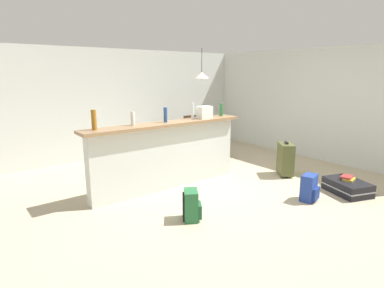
{
  "coord_description": "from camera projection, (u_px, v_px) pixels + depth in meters",
  "views": [
    {
      "loc": [
        -3.64,
        -3.99,
        1.97
      ],
      "look_at": [
        -0.16,
        0.49,
        0.68
      ],
      "focal_mm": 29.7,
      "sensor_mm": 36.0,
      "label": 1
    }
  ],
  "objects": [
    {
      "name": "suitcase_upright_olive",
      "position": [
        285.0,
        159.0,
        6.15
      ],
      "size": [
        0.46,
        0.49,
        0.67
      ],
      "color": "#51562D",
      "rests_on": "ground_plane"
    },
    {
      "name": "wall_right",
      "position": [
        305.0,
        104.0,
        7.46
      ],
      "size": [
        0.1,
        6.0,
        2.5
      ],
      "primitive_type": "cube",
      "color": "silver",
      "rests_on": "ground_plane"
    },
    {
      "name": "dining_chair_near_partition",
      "position": [
        213.0,
        138.0,
        7.16
      ],
      "size": [
        0.43,
        0.43,
        0.93
      ],
      "color": "#4C331E",
      "rests_on": "ground_plane"
    },
    {
      "name": "backpack_blue",
      "position": [
        309.0,
        188.0,
        4.94
      ],
      "size": [
        0.32,
        0.29,
        0.42
      ],
      "color": "#233D93",
      "rests_on": "ground_plane"
    },
    {
      "name": "ground_plane",
      "position": [
        216.0,
        186.0,
        5.69
      ],
      "size": [
        13.0,
        13.0,
        0.05
      ],
      "primitive_type": "cube",
      "color": "#BCAD8E"
    },
    {
      "name": "bottle_blue",
      "position": [
        165.0,
        115.0,
        5.31
      ],
      "size": [
        0.06,
        0.06,
        0.25
      ],
      "primitive_type": "cylinder",
      "color": "#284C89",
      "rests_on": "bar_countertop"
    },
    {
      "name": "dining_table",
      "position": [
        201.0,
        129.0,
        7.54
      ],
      "size": [
        1.1,
        0.8,
        0.74
      ],
      "color": "#332319",
      "rests_on": "ground_plane"
    },
    {
      "name": "pendant_lamp",
      "position": [
        202.0,
        75.0,
        7.23
      ],
      "size": [
        0.34,
        0.34,
        0.71
      ],
      "color": "black"
    },
    {
      "name": "suitcase_flat_black",
      "position": [
        347.0,
        187.0,
        5.27
      ],
      "size": [
        0.7,
        0.89,
        0.22
      ],
      "color": "black",
      "rests_on": "ground_plane"
    },
    {
      "name": "bottle_green",
      "position": [
        221.0,
        110.0,
        6.07
      ],
      "size": [
        0.07,
        0.07,
        0.24
      ],
      "primitive_type": "cylinder",
      "color": "#2D6B38",
      "rests_on": "bar_countertop"
    },
    {
      "name": "bar_countertop",
      "position": [
        167.0,
        124.0,
        5.32
      ],
      "size": [
        2.96,
        0.4,
        0.05
      ],
      "primitive_type": "cube",
      "color": "#93704C",
      "rests_on": "partition_half_wall"
    },
    {
      "name": "book_stack",
      "position": [
        348.0,
        178.0,
        5.28
      ],
      "size": [
        0.26,
        0.24,
        0.06
      ],
      "color": "gold",
      "rests_on": "suitcase_flat_black"
    },
    {
      "name": "backpack_green",
      "position": [
        192.0,
        206.0,
        4.3
      ],
      "size": [
        0.33,
        0.34,
        0.42
      ],
      "color": "#286B3D",
      "rests_on": "ground_plane"
    },
    {
      "name": "wall_back",
      "position": [
        133.0,
        102.0,
        7.76
      ],
      "size": [
        6.6,
        0.1,
        2.5
      ],
      "primitive_type": "cube",
      "color": "silver",
      "rests_on": "ground_plane"
    },
    {
      "name": "partition_half_wall",
      "position": [
        168.0,
        157.0,
        5.45
      ],
      "size": [
        2.8,
        0.2,
        1.1
      ],
      "primitive_type": "cube",
      "color": "silver",
      "rests_on": "ground_plane"
    },
    {
      "name": "bottle_clear",
      "position": [
        193.0,
        111.0,
        5.67
      ],
      "size": [
        0.06,
        0.06,
        0.29
      ],
      "primitive_type": "cylinder",
      "color": "silver",
      "rests_on": "bar_countertop"
    },
    {
      "name": "bottle_white",
      "position": [
        133.0,
        118.0,
        4.99
      ],
      "size": [
        0.07,
        0.07,
        0.23
      ],
      "primitive_type": "cylinder",
      "color": "silver",
      "rests_on": "bar_countertop"
    },
    {
      "name": "bottle_amber",
      "position": [
        94.0,
        120.0,
        4.59
      ],
      "size": [
        0.07,
        0.07,
        0.3
      ],
      "primitive_type": "cylinder",
      "color": "#9E661E",
      "rests_on": "bar_countertop"
    },
    {
      "name": "grocery_bag",
      "position": [
        204.0,
        112.0,
        5.77
      ],
      "size": [
        0.26,
        0.18,
        0.22
      ],
      "primitive_type": "cube",
      "color": "silver",
      "rests_on": "bar_countertop"
    },
    {
      "name": "dining_chair_far_side",
      "position": [
        189.0,
        131.0,
        8.03
      ],
      "size": [
        0.44,
        0.44,
        0.93
      ],
      "color": "#4C331E",
      "rests_on": "ground_plane"
    }
  ]
}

